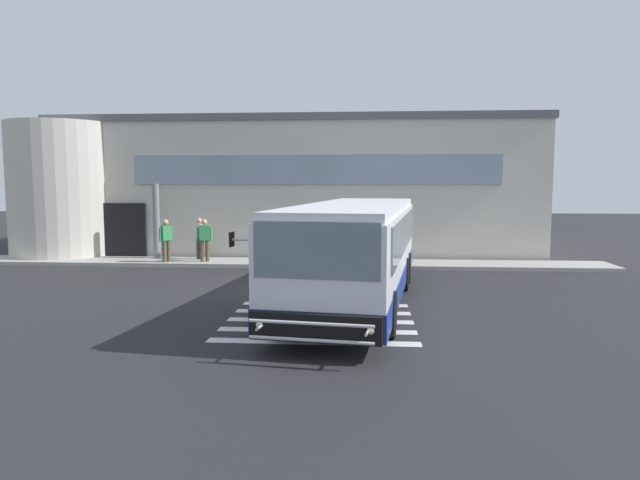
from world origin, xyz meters
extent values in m
cube|color=#232326|center=(0.00, 0.00, -0.01)|extent=(80.00, 90.00, 0.02)
cube|color=silver|center=(2.00, -6.00, 0.00)|extent=(4.40, 0.36, 0.01)
cube|color=silver|center=(2.00, -5.10, 0.00)|extent=(4.40, 0.36, 0.01)
cube|color=silver|center=(2.00, -4.20, 0.00)|extent=(4.40, 0.36, 0.01)
cube|color=silver|center=(2.00, -3.30, 0.00)|extent=(4.40, 0.36, 0.01)
cube|color=silver|center=(2.00, -2.40, 0.00)|extent=(4.40, 0.36, 0.01)
cube|color=beige|center=(0.00, 12.00, 2.90)|extent=(21.13, 12.00, 5.81)
cube|color=#56565B|center=(0.00, 12.00, 5.96)|extent=(21.33, 12.20, 0.30)
cylinder|color=beige|center=(-10.07, 6.50, 2.90)|extent=(4.40, 4.40, 5.81)
cube|color=black|center=(-7.07, 5.95, 1.20)|extent=(1.80, 0.16, 2.40)
cube|color=gray|center=(1.00, 5.96, 3.80)|extent=(15.13, 0.10, 1.20)
cube|color=#9E9B93|center=(0.00, 4.80, 0.07)|extent=(25.13, 2.00, 0.15)
cylinder|color=slate|center=(-5.50, 5.40, 1.69)|extent=(0.28, 0.28, 3.07)
cube|color=silver|center=(2.82, -2.04, 1.42)|extent=(3.85, 10.57, 2.15)
cube|color=navy|center=(2.82, -2.04, 0.62)|extent=(3.90, 10.61, 0.55)
cube|color=silver|center=(2.82, -2.04, 2.60)|extent=(3.73, 10.36, 0.20)
cube|color=slate|center=(2.16, -7.11, 2.02)|extent=(2.35, 0.42, 1.05)
cube|color=slate|center=(4.14, -1.90, 1.92)|extent=(1.21, 9.06, 0.95)
cube|color=slate|center=(1.57, -1.57, 1.92)|extent=(1.21, 9.06, 0.95)
cube|color=black|center=(2.16, -7.11, 2.38)|extent=(2.15, 0.37, 0.28)
cube|color=black|center=(2.14, -7.24, 0.63)|extent=(2.46, 0.51, 0.52)
sphere|color=beige|center=(3.16, -7.41, 0.65)|extent=(0.18, 0.18, 0.18)
sphere|color=beige|center=(1.12, -7.14, 0.65)|extent=(0.18, 0.18, 0.18)
cylinder|color=#B7B7BF|center=(0.70, -6.72, 2.17)|extent=(0.40, 0.10, 0.05)
cube|color=black|center=(0.51, -6.69, 2.17)|extent=(0.07, 0.20, 0.28)
cylinder|color=black|center=(3.55, -5.52, 0.50)|extent=(0.43, 1.03, 1.00)
cylinder|color=black|center=(1.22, -5.22, 0.50)|extent=(0.43, 1.03, 1.00)
cylinder|color=black|center=(4.23, -0.24, 0.50)|extent=(0.43, 1.03, 1.00)
cylinder|color=black|center=(1.90, 0.06, 0.50)|extent=(0.43, 1.03, 1.00)
cylinder|color=black|center=(4.40, 1.05, 0.50)|extent=(0.43, 1.03, 1.00)
cylinder|color=black|center=(2.07, 1.35, 0.50)|extent=(0.43, 1.03, 1.00)
cylinder|color=#B7B7BF|center=(2.10, -7.60, 0.50)|extent=(2.24, 0.35, 0.06)
cylinder|color=#B7B7BF|center=(2.10, -7.60, 0.80)|extent=(2.24, 0.35, 0.06)
cylinder|color=#B7B7BF|center=(3.09, -7.53, 0.65)|extent=(0.11, 0.50, 0.05)
cylinder|color=#B7B7BF|center=(1.16, -7.28, 0.65)|extent=(0.11, 0.50, 0.05)
cylinder|color=#4C4233|center=(-4.64, 4.32, 0.57)|extent=(0.15, 0.15, 0.85)
cylinder|color=#4C4233|center=(-4.76, 4.17, 0.57)|extent=(0.15, 0.15, 0.85)
cube|color=#338C4C|center=(-4.70, 4.25, 1.29)|extent=(0.41, 0.43, 0.58)
sphere|color=tan|center=(-4.70, 4.25, 1.71)|extent=(0.23, 0.23, 0.23)
cylinder|color=#338C4C|center=(-4.54, 4.44, 1.24)|extent=(0.09, 0.09, 0.55)
cylinder|color=#338C4C|center=(-4.86, 4.05, 1.24)|extent=(0.09, 0.09, 0.55)
cylinder|color=#4C4233|center=(-3.54, 5.14, 0.57)|extent=(0.15, 0.15, 0.85)
cylinder|color=#4C4233|center=(-3.72, 5.23, 0.57)|extent=(0.15, 0.15, 0.85)
cube|color=silver|center=(-3.63, 5.18, 1.29)|extent=(0.44, 0.37, 0.58)
sphere|color=tan|center=(-3.63, 5.18, 1.71)|extent=(0.23, 0.23, 0.23)
cylinder|color=silver|center=(-3.41, 5.06, 1.24)|extent=(0.09, 0.09, 0.55)
cylinder|color=silver|center=(-3.85, 5.30, 1.24)|extent=(0.09, 0.09, 0.55)
cylinder|color=#4C4233|center=(-3.13, 4.51, 0.57)|extent=(0.15, 0.15, 0.85)
cylinder|color=#4C4233|center=(-3.32, 4.45, 0.57)|extent=(0.15, 0.15, 0.85)
cube|color=#338C4C|center=(-3.23, 4.48, 1.29)|extent=(0.43, 0.33, 0.58)
sphere|color=tan|center=(-3.23, 4.48, 1.71)|extent=(0.23, 0.23, 0.23)
cylinder|color=#338C4C|center=(-2.99, 4.56, 1.24)|extent=(0.09, 0.09, 0.55)
cylinder|color=#338C4C|center=(-3.47, 4.40, 1.24)|extent=(0.09, 0.09, 0.55)
cube|color=black|center=(-3.28, 4.64, 1.27)|extent=(0.34, 0.26, 0.44)
camera|label=1|loc=(2.99, -17.19, 3.24)|focal=31.60mm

